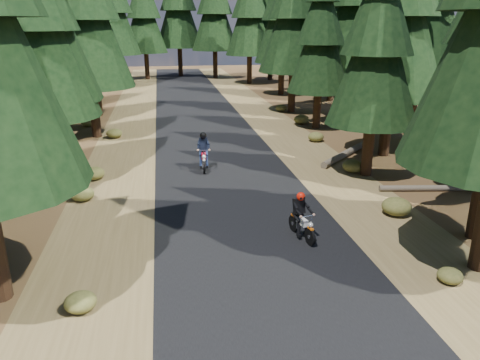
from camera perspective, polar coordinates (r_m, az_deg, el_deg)
name	(u,v)px	position (r m, az deg, el deg)	size (l,w,h in m)	color
ground	(248,226)	(15.32, 0.94, -5.68)	(120.00, 120.00, 0.00)	#462F19
road	(226,178)	(19.92, -1.67, 0.20)	(6.00, 100.00, 0.01)	black
shoulder_l	(116,184)	(19.86, -14.93, -0.52)	(3.20, 100.00, 0.01)	brown
shoulder_r	(329,173)	(21.01, 10.85, 0.84)	(3.20, 100.00, 0.01)	brown
log_near	(349,152)	(24.11, 13.16, 3.38)	(0.32, 0.32, 5.80)	#4C4233
log_far	(427,188)	(19.82, 21.80, -0.93)	(0.24, 0.24, 3.74)	#4C4233
understory_shrubs	(256,161)	(21.53, 1.91, 2.36)	(15.10, 31.04, 0.61)	#474C1E
rider_lead	(302,224)	(14.45, 7.55, -5.29)	(0.80, 1.68, 1.44)	white
rider_follow	(204,157)	(21.06, -4.45, 2.75)	(0.69, 1.91, 1.67)	#9F0A19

